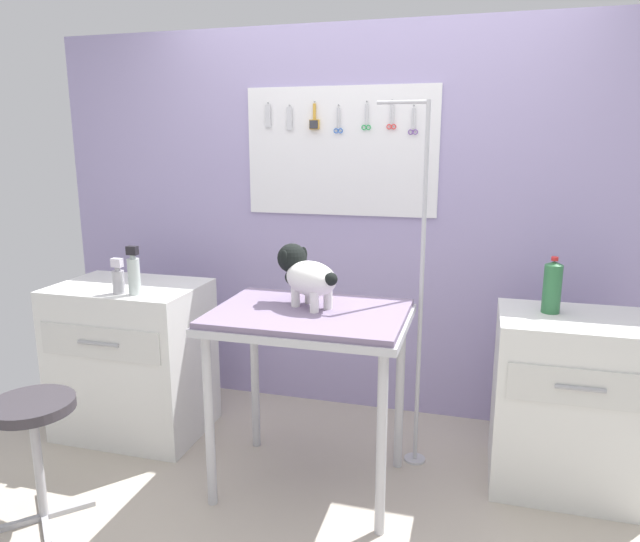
{
  "coord_description": "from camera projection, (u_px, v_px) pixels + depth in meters",
  "views": [
    {
      "loc": [
        0.64,
        -2.11,
        1.64
      ],
      "look_at": [
        -0.06,
        0.43,
        1.05
      ],
      "focal_mm": 32.46,
      "sensor_mm": 36.0,
      "label": 1
    }
  ],
  "objects": [
    {
      "name": "counter_left",
      "position": [
        133.0,
        359.0,
        3.29
      ],
      "size": [
        0.8,
        0.58,
        0.87
      ],
      "color": "silver",
      "rests_on": "ground"
    },
    {
      "name": "soda_bottle",
      "position": [
        552.0,
        287.0,
        2.71
      ],
      "size": [
        0.08,
        0.08,
        0.27
      ],
      "color": "#2D6A3D",
      "rests_on": "cabinet_right"
    },
    {
      "name": "cabinet_right",
      "position": [
        568.0,
        402.0,
        2.76
      ],
      "size": [
        0.68,
        0.54,
        0.85
      ],
      "color": "silver",
      "rests_on": "ground"
    },
    {
      "name": "ground",
      "position": [
        308.0,
        533.0,
        2.51
      ],
      "size": [
        4.4,
        4.0,
        0.04
      ],
      "primitive_type": "cube",
      "color": "#B2A797"
    },
    {
      "name": "shampoo_bottle",
      "position": [
        118.0,
        279.0,
        3.0
      ],
      "size": [
        0.06,
        0.06,
        0.19
      ],
      "color": "#ADABB1",
      "rests_on": "counter_left"
    },
    {
      "name": "grooming_arm",
      "position": [
        419.0,
        303.0,
        2.87
      ],
      "size": [
        0.29,
        0.11,
        1.83
      ],
      "color": "#B7B7BC",
      "rests_on": "ground"
    },
    {
      "name": "rear_wall_panel",
      "position": [
        368.0,
        224.0,
        3.46
      ],
      "size": [
        4.0,
        0.11,
        2.3
      ],
      "color": "#A092C2",
      "rests_on": "ground"
    },
    {
      "name": "dog",
      "position": [
        305.0,
        274.0,
        2.69
      ],
      "size": [
        0.37,
        0.3,
        0.28
      ],
      "color": "white",
      "rests_on": "grooming_table"
    },
    {
      "name": "stool",
      "position": [
        33.0,
        422.0,
        2.47
      ],
      "size": [
        0.36,
        0.36,
        0.57
      ],
      "color": "#9E9EA3",
      "rests_on": "ground"
    },
    {
      "name": "pump_bottle_white",
      "position": [
        134.0,
        274.0,
        2.97
      ],
      "size": [
        0.06,
        0.06,
        0.25
      ],
      "color": "#AFBBB6",
      "rests_on": "counter_left"
    },
    {
      "name": "grooming_table",
      "position": [
        310.0,
        330.0,
        2.67
      ],
      "size": [
        0.9,
        0.67,
        0.89
      ],
      "color": "#B7B7BC",
      "rests_on": "ground"
    }
  ]
}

